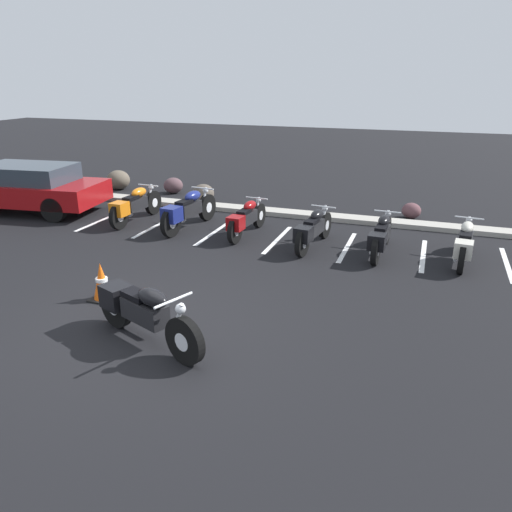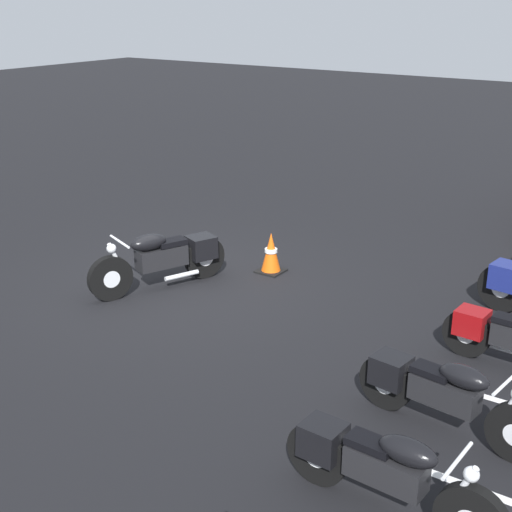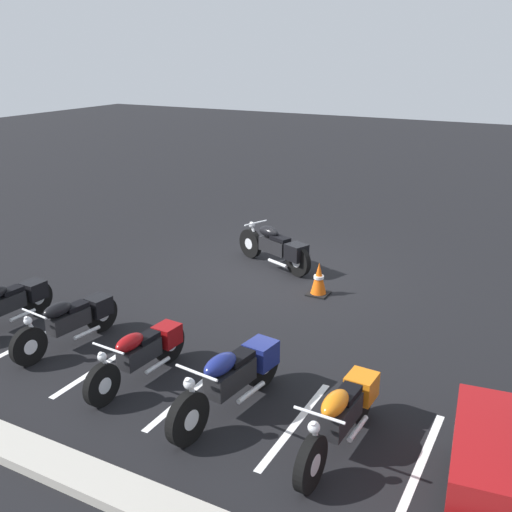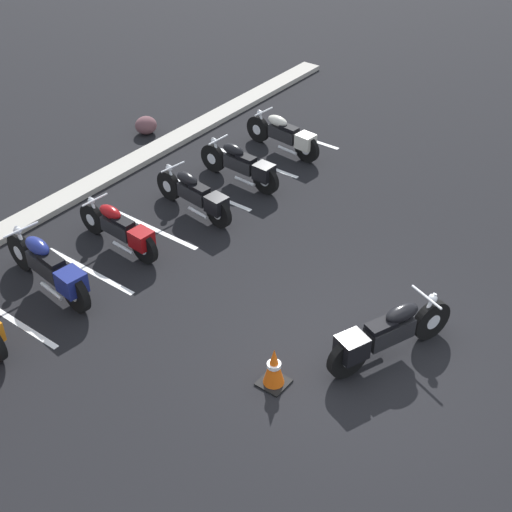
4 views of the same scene
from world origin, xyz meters
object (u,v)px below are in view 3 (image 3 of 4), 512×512
(parked_bike_2, at_px, (142,352))
(parked_bike_3, at_px, (72,320))
(traffic_cone, at_px, (319,280))
(motorcycle_black_featured, at_px, (277,247))
(parked_bike_1, at_px, (234,376))
(parked_bike_4, at_px, (8,303))
(parked_bike_0, at_px, (343,413))

(parked_bike_2, relative_size, parked_bike_3, 0.99)
(traffic_cone, bearing_deg, motorcycle_black_featured, -35.06)
(traffic_cone, bearing_deg, parked_bike_2, 75.78)
(parked_bike_1, relative_size, parked_bike_4, 1.12)
(motorcycle_black_featured, relative_size, parked_bike_2, 1.05)
(parked_bike_1, bearing_deg, parked_bike_4, -87.15)
(parked_bike_0, distance_m, parked_bike_3, 4.76)
(parked_bike_2, xyz_separation_m, traffic_cone, (-1.03, -4.08, -0.11))
(parked_bike_1, distance_m, parked_bike_3, 3.22)
(parked_bike_1, bearing_deg, parked_bike_3, -89.39)
(motorcycle_black_featured, bearing_deg, parked_bike_2, 115.87)
(parked_bike_0, height_order, parked_bike_1, parked_bike_1)
(parked_bike_1, xyz_separation_m, parked_bike_3, (3.20, -0.35, -0.05))
(parked_bike_1, height_order, traffic_cone, parked_bike_1)
(parked_bike_2, height_order, parked_bike_3, parked_bike_3)
(parked_bike_1, relative_size, parked_bike_2, 1.14)
(parked_bike_3, height_order, traffic_cone, parked_bike_3)
(parked_bike_1, distance_m, traffic_cone, 4.15)
(parked_bike_0, height_order, traffic_cone, parked_bike_0)
(parked_bike_1, height_order, parked_bike_2, parked_bike_1)
(parked_bike_0, xyz_separation_m, parked_bike_4, (6.19, -0.41, -0.03))
(parked_bike_0, relative_size, parked_bike_3, 1.06)
(parked_bike_0, bearing_deg, parked_bike_2, -89.80)
(motorcycle_black_featured, distance_m, traffic_cone, 1.70)
(parked_bike_1, bearing_deg, parked_bike_0, 93.77)
(parked_bike_3, bearing_deg, traffic_cone, 151.48)
(parked_bike_0, distance_m, parked_bike_4, 6.20)
(traffic_cone, bearing_deg, parked_bike_3, 54.40)
(traffic_cone, bearing_deg, parked_bike_1, 96.91)
(parked_bike_0, xyz_separation_m, parked_bike_1, (1.54, -0.08, 0.03))
(parked_bike_1, bearing_deg, traffic_cone, -166.20)
(parked_bike_0, distance_m, parked_bike_1, 1.55)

